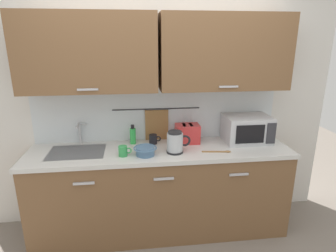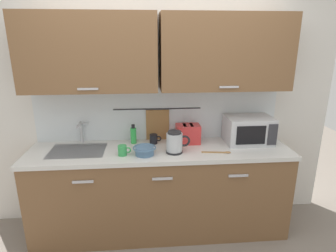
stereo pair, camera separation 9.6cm
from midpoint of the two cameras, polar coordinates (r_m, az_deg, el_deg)
name	(u,v)px [view 2 (the right image)]	position (r m, az deg, el deg)	size (l,w,h in m)	color
ground	(163,247)	(2.96, -0.06, -23.26)	(8.00, 8.00, 0.00)	slate
counter_unit	(160,189)	(2.94, -0.76, -12.67)	(2.53, 0.64, 0.90)	brown
back_wall_assembly	(158,81)	(2.82, -0.98, 9.04)	(3.70, 0.41, 2.50)	silver
sink_faucet	(81,130)	(2.97, -16.28, -0.71)	(0.09, 0.17, 0.22)	#B2B5BA
microwave	(248,130)	(3.01, 16.77, -0.73)	(0.46, 0.35, 0.27)	silver
electric_kettle	(175,142)	(2.63, 2.45, -3.30)	(0.23, 0.16, 0.21)	black
dish_soap_bottle	(133,135)	(2.89, -6.04, -1.82)	(0.06, 0.06, 0.20)	green
mug_near_sink	(123,150)	(2.61, -8.08, -4.90)	(0.12, 0.08, 0.09)	green
mixing_bowl	(145,150)	(2.60, -3.70, -4.89)	(0.21, 0.21, 0.08)	#4C7093
toaster	(188,134)	(2.89, 4.98, -1.58)	(0.26, 0.17, 0.19)	red
mug_by_kettle	(154,139)	(2.88, -1.92, -2.63)	(0.12, 0.08, 0.09)	black
wooden_spoon	(220,152)	(2.70, 11.43, -5.23)	(0.28, 0.06, 0.01)	#9E7042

